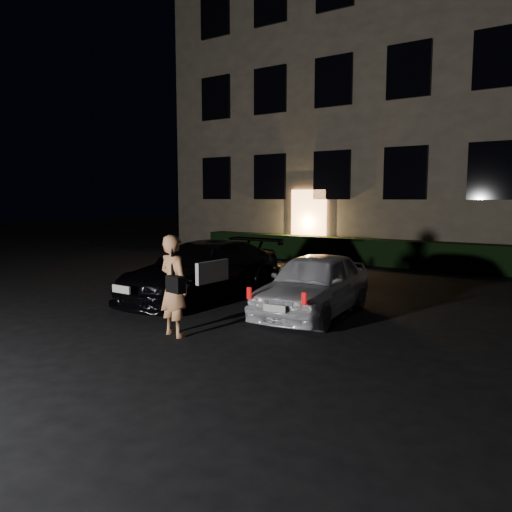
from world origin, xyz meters
The scene contains 6 objects.
ground centered at (0.00, 0.00, 0.00)m, with size 80.00×80.00×0.00m, color black.
building centered at (0.00, 14.99, 6.00)m, with size 20.00×8.11×12.00m.
hedge centered at (0.00, 10.50, 0.42)m, with size 15.00×0.70×0.85m, color black.
sedan centered at (-1.82, 3.02, 0.63)m, with size 1.89×4.44×1.26m.
hatch centered at (0.87, 3.09, 0.59)m, with size 1.74×3.57×1.17m.
man centered at (-0.26, 0.49, 0.82)m, with size 0.68×0.50×1.63m.
Camera 1 is at (5.23, -5.22, 2.20)m, focal length 35.00 mm.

